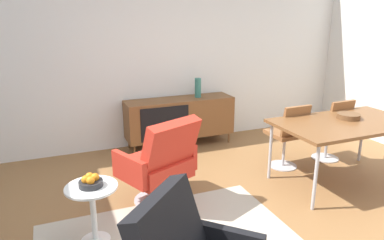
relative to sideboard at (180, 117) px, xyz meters
name	(u,v)px	position (x,y,z in m)	size (l,w,h in m)	color
ground_plane	(242,230)	(-0.24, -2.30, -0.44)	(8.32, 8.32, 0.00)	olive
wall_back	(156,51)	(-0.24, 0.30, 0.96)	(6.80, 0.12, 2.80)	silver
sideboard	(180,117)	(0.00, 0.00, 0.00)	(1.60, 0.45, 0.72)	brown
vase_cobalt	(198,88)	(0.29, 0.00, 0.42)	(0.09, 0.09, 0.29)	#337266
dining_table	(346,125)	(1.33, -1.86, 0.26)	(1.60, 0.90, 0.74)	brown
wooden_bowl_on_table	(349,116)	(1.44, -1.77, 0.33)	(0.26, 0.26, 0.06)	brown
dining_chair_back_right	(332,127)	(1.68, -1.30, 0.03)	(0.42, 0.44, 0.86)	brown
dining_chair_back_left	(288,133)	(0.98, -1.30, 0.03)	(0.41, 0.44, 0.86)	brown
lounge_chair_red	(160,161)	(-0.78, -1.54, 0.03)	(0.86, 0.84, 0.95)	red
side_table_round	(93,207)	(-1.50, -1.94, -0.12)	(0.44, 0.44, 0.52)	white
fruit_bowl	(91,181)	(-1.50, -1.94, 0.12)	(0.20, 0.20, 0.11)	#262628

